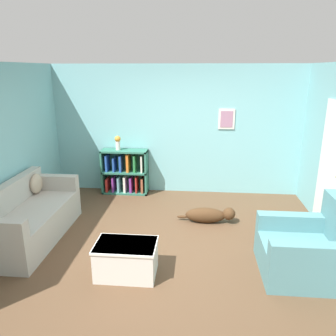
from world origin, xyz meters
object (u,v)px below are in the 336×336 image
object	(u,v)px
couch	(28,219)
vase	(118,142)
recliner_chair	(309,250)
dog	(209,215)
coffee_table	(126,258)
bookshelf	(125,172)

from	to	relation	value
couch	vase	world-z (taller)	vase
couch	recliner_chair	world-z (taller)	recliner_chair
dog	vase	distance (m)	2.42
dog	recliner_chair	bearing A→B (deg)	-48.27
couch	dog	bearing A→B (deg)	16.23
recliner_chair	coffee_table	xyz separation A→B (m)	(-2.27, -0.24, -0.10)
recliner_chair	coffee_table	size ratio (longest dim) A/B	1.35
coffee_table	dog	xyz separation A→B (m)	(1.08, 1.57, -0.09)
recliner_chair	vase	xyz separation A→B (m)	(-3.03, 2.60, 0.75)
dog	vase	xyz separation A→B (m)	(-1.84, 1.26, 0.95)
couch	recliner_chair	bearing A→B (deg)	-7.73
couch	bookshelf	xyz separation A→B (m)	(1.04, 2.08, 0.11)
couch	bookshelf	distance (m)	2.33
bookshelf	vase	xyz separation A→B (m)	(-0.13, -0.02, 0.65)
dog	vase	size ratio (longest dim) A/B	3.40
recliner_chair	vase	distance (m)	4.06
recliner_chair	dog	distance (m)	1.80
vase	dog	bearing A→B (deg)	-34.52
coffee_table	couch	bearing A→B (deg)	155.12
recliner_chair	coffee_table	world-z (taller)	recliner_chair
bookshelf	dog	xyz separation A→B (m)	(1.71, -1.28, -0.30)
couch	coffee_table	world-z (taller)	couch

